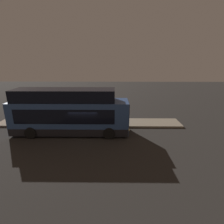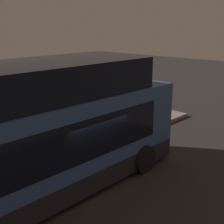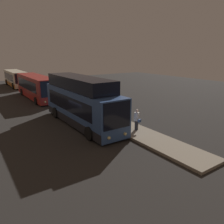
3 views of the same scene
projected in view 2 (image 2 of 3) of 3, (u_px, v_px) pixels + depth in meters
The scene contains 7 objects.
ground at pixel (81, 185), 10.93m from camera, with size 80.00×80.00×0.00m, color #2B2826.
platform at pixel (35, 159), 12.79m from camera, with size 20.00×2.52×0.19m.
bus_lead at pixel (36, 143), 9.54m from camera, with size 11.03×2.87×4.30m.
passenger_boarding at pixel (20, 144), 11.42m from camera, with size 0.57×0.47×1.80m.
passenger_waiting at pixel (71, 132), 12.99m from camera, with size 0.63×0.47×1.69m.
passenger_with_bags at pixel (85, 119), 14.70m from camera, with size 0.64×0.48×1.74m.
suitcase at pixel (19, 166), 11.11m from camera, with size 0.37×0.28×0.93m.
Camera 2 is at (-6.41, -7.53, 5.42)m, focal length 50.00 mm.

